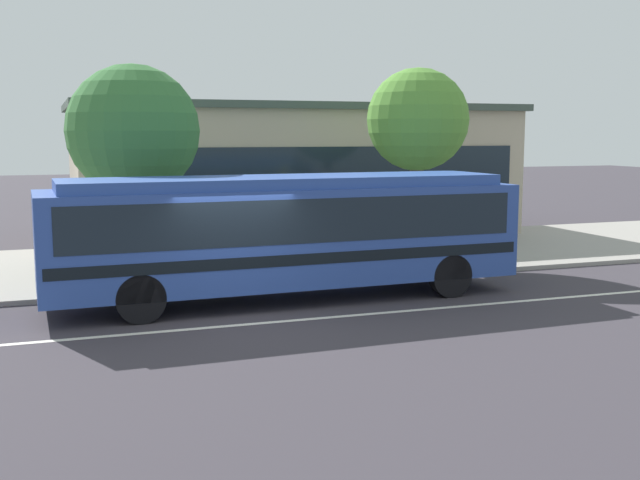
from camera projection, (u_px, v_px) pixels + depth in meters
ground_plane at (235, 316)px, 16.03m from camera, size 120.00×120.00×0.00m
sidewalk_slab at (182, 264)px, 22.10m from camera, size 60.00×8.00×0.12m
lane_stripe_center at (245, 324)px, 15.29m from camera, size 56.00×0.16×0.01m
transit_bus at (287, 228)px, 17.39m from camera, size 10.70×2.69×2.80m
pedestrian_waiting_near_sign at (407, 228)px, 21.79m from camera, size 0.35×0.35×1.70m
bus_stop_sign at (410, 213)px, 20.39m from camera, size 0.12×0.44×2.41m
street_tree_near_stop at (133, 131)px, 19.39m from camera, size 3.32×3.32×5.35m
street_tree_mid_block at (418, 121)px, 22.21m from camera, size 2.93×2.93×5.49m
station_building at (289, 170)px, 29.00m from camera, size 15.81×8.03×4.78m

